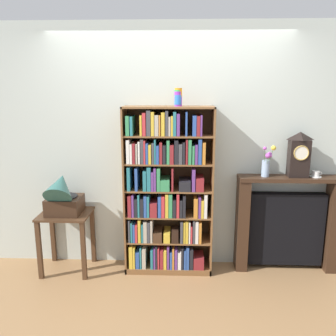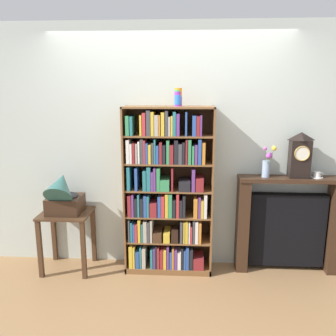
{
  "view_description": "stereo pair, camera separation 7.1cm",
  "coord_description": "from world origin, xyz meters",
  "px_view_note": "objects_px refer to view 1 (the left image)",
  "views": [
    {
      "loc": [
        0.13,
        -3.44,
        1.94
      ],
      "look_at": [
        -0.01,
        0.1,
        1.13
      ],
      "focal_mm": 37.61,
      "sensor_mm": 36.0,
      "label": 1
    },
    {
      "loc": [
        0.2,
        -3.43,
        1.94
      ],
      "look_at": [
        -0.01,
        0.1,
        1.13
      ],
      "focal_mm": 37.61,
      "sensor_mm": 36.0,
      "label": 2
    }
  ],
  "objects_px": {
    "fireplace_mantel": "(286,224)",
    "mantel_clock": "(299,155)",
    "bookshelf": "(166,196)",
    "flower_vase": "(267,164)",
    "gramophone": "(62,195)",
    "teacup_with_saucer": "(316,174)",
    "side_table_left": "(66,228)",
    "cup_stack": "(178,97)"
  },
  "relations": [
    {
      "from": "flower_vase",
      "to": "gramophone",
      "type": "bearing_deg",
      "value": -175.8
    },
    {
      "from": "gramophone",
      "to": "mantel_clock",
      "type": "distance_m",
      "value": 2.46
    },
    {
      "from": "fireplace_mantel",
      "to": "flower_vase",
      "type": "height_order",
      "value": "flower_vase"
    },
    {
      "from": "cup_stack",
      "to": "side_table_left",
      "type": "relative_size",
      "value": 0.27
    },
    {
      "from": "flower_vase",
      "to": "teacup_with_saucer",
      "type": "distance_m",
      "value": 0.52
    },
    {
      "from": "fireplace_mantel",
      "to": "mantel_clock",
      "type": "bearing_deg",
      "value": -18.13
    },
    {
      "from": "bookshelf",
      "to": "flower_vase",
      "type": "xyz_separation_m",
      "value": [
        1.03,
        0.05,
        0.35
      ]
    },
    {
      "from": "gramophone",
      "to": "flower_vase",
      "type": "distance_m",
      "value": 2.13
    },
    {
      "from": "side_table_left",
      "to": "flower_vase",
      "type": "relative_size",
      "value": 2.0
    },
    {
      "from": "side_table_left",
      "to": "mantel_clock",
      "type": "xyz_separation_m",
      "value": [
        2.42,
        0.11,
        0.79
      ]
    },
    {
      "from": "cup_stack",
      "to": "teacup_with_saucer",
      "type": "relative_size",
      "value": 1.39
    },
    {
      "from": "bookshelf",
      "to": "gramophone",
      "type": "xyz_separation_m",
      "value": [
        -1.07,
        -0.11,
        0.03
      ]
    },
    {
      "from": "gramophone",
      "to": "bookshelf",
      "type": "bearing_deg",
      "value": 5.73
    },
    {
      "from": "bookshelf",
      "to": "mantel_clock",
      "type": "distance_m",
      "value": 1.42
    },
    {
      "from": "cup_stack",
      "to": "teacup_with_saucer",
      "type": "distance_m",
      "value": 1.62
    },
    {
      "from": "side_table_left",
      "to": "teacup_with_saucer",
      "type": "bearing_deg",
      "value": 2.46
    },
    {
      "from": "fireplace_mantel",
      "to": "mantel_clock",
      "type": "height_order",
      "value": "mantel_clock"
    },
    {
      "from": "teacup_with_saucer",
      "to": "side_table_left",
      "type": "bearing_deg",
      "value": -177.54
    },
    {
      "from": "fireplace_mantel",
      "to": "teacup_with_saucer",
      "type": "bearing_deg",
      "value": -4.29
    },
    {
      "from": "cup_stack",
      "to": "fireplace_mantel",
      "type": "relative_size",
      "value": 0.16
    },
    {
      "from": "bookshelf",
      "to": "side_table_left",
      "type": "height_order",
      "value": "bookshelf"
    },
    {
      "from": "side_table_left",
      "to": "fireplace_mantel",
      "type": "bearing_deg",
      "value": 3.19
    },
    {
      "from": "bookshelf",
      "to": "cup_stack",
      "type": "xyz_separation_m",
      "value": [
        0.12,
        0.01,
        1.02
      ]
    },
    {
      "from": "side_table_left",
      "to": "mantel_clock",
      "type": "bearing_deg",
      "value": 2.6
    },
    {
      "from": "bookshelf",
      "to": "flower_vase",
      "type": "distance_m",
      "value": 1.09
    },
    {
      "from": "gramophone",
      "to": "mantel_clock",
      "type": "bearing_deg",
      "value": 3.82
    },
    {
      "from": "gramophone",
      "to": "teacup_with_saucer",
      "type": "relative_size",
      "value": 4.06
    },
    {
      "from": "cup_stack",
      "to": "flower_vase",
      "type": "relative_size",
      "value": 0.54
    },
    {
      "from": "flower_vase",
      "to": "teacup_with_saucer",
      "type": "relative_size",
      "value": 2.55
    },
    {
      "from": "bookshelf",
      "to": "gramophone",
      "type": "height_order",
      "value": "bookshelf"
    },
    {
      "from": "bookshelf",
      "to": "teacup_with_saucer",
      "type": "bearing_deg",
      "value": 2.1
    },
    {
      "from": "mantel_clock",
      "to": "teacup_with_saucer",
      "type": "height_order",
      "value": "mantel_clock"
    },
    {
      "from": "fireplace_mantel",
      "to": "teacup_with_saucer",
      "type": "height_order",
      "value": "teacup_with_saucer"
    },
    {
      "from": "gramophone",
      "to": "cup_stack",
      "type": "bearing_deg",
      "value": 5.67
    },
    {
      "from": "teacup_with_saucer",
      "to": "flower_vase",
      "type": "bearing_deg",
      "value": -178.92
    },
    {
      "from": "side_table_left",
      "to": "gramophone",
      "type": "height_order",
      "value": "gramophone"
    },
    {
      "from": "bookshelf",
      "to": "fireplace_mantel",
      "type": "height_order",
      "value": "bookshelf"
    },
    {
      "from": "bookshelf",
      "to": "flower_vase",
      "type": "height_order",
      "value": "bookshelf"
    },
    {
      "from": "side_table_left",
      "to": "gramophone",
      "type": "xyz_separation_m",
      "value": [
        -0.0,
        -0.05,
        0.38
      ]
    },
    {
      "from": "side_table_left",
      "to": "fireplace_mantel",
      "type": "xyz_separation_m",
      "value": [
        2.36,
        0.13,
        0.03
      ]
    },
    {
      "from": "flower_vase",
      "to": "mantel_clock",
      "type": "bearing_deg",
      "value": 1.31
    },
    {
      "from": "fireplace_mantel",
      "to": "teacup_with_saucer",
      "type": "distance_m",
      "value": 0.61
    }
  ]
}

